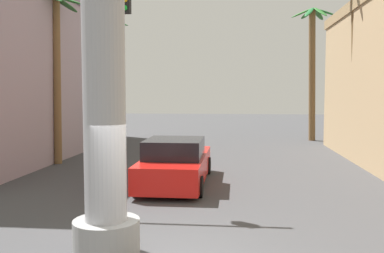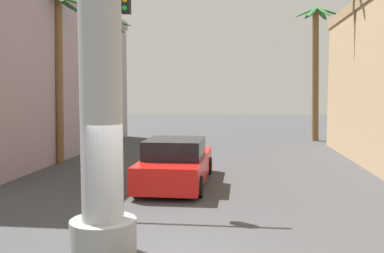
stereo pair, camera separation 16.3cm
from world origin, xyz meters
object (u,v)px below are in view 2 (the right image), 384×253
Objects in this scene: palm_tree_mid_right at (358,42)px; palm_tree_far_right at (316,63)px; palm_tree_mid_left at (58,55)px; car_lead at (176,163)px; traffic_light_mast at (29,48)px; palm_tree_far_left at (104,58)px.

palm_tree_far_right is at bearing 93.47° from palm_tree_mid_right.
car_lead is at bearing -33.25° from palm_tree_mid_left.
palm_tree_mid_left is (-1.80, 5.94, 0.32)m from traffic_light_mast.
palm_tree_mid_right reaches higher than traffic_light_mast.
palm_tree_mid_right is (0.49, -8.02, 0.37)m from palm_tree_far_right.
car_lead is at bearing 28.79° from traffic_light_mast.
traffic_light_mast is at bearing -81.16° from palm_tree_far_left.
palm_tree_mid_right reaches higher than palm_tree_far_right.
palm_tree_far_left is (-12.71, -3.18, 0.21)m from palm_tree_far_right.
palm_tree_mid_right is at bearing 35.57° from traffic_light_mast.
palm_tree_far_right is 13.11m from palm_tree_far_left.
palm_tree_far_right is (12.52, 10.09, 0.25)m from palm_tree_mid_left.
palm_tree_mid_right is at bearing -86.53° from palm_tree_far_right.
palm_tree_far_left reaches higher than palm_tree_mid_left.
palm_tree_far_left is at bearing 119.11° from car_lead.
car_lead is 7.93m from palm_tree_mid_left.
car_lead is at bearing -116.03° from palm_tree_far_right.
palm_tree_far_right is (10.72, 16.03, 0.57)m from traffic_light_mast.
palm_tree_far_right is (6.77, 13.86, 4.22)m from car_lead.
palm_tree_mid_right reaches higher than car_lead.
palm_tree_far_left is at bearing 91.64° from palm_tree_mid_left.
traffic_light_mast is at bearing -73.14° from palm_tree_mid_left.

